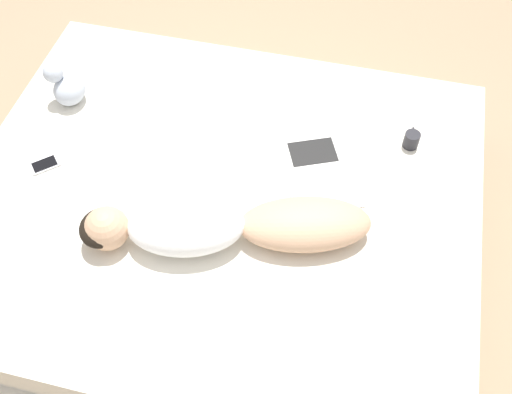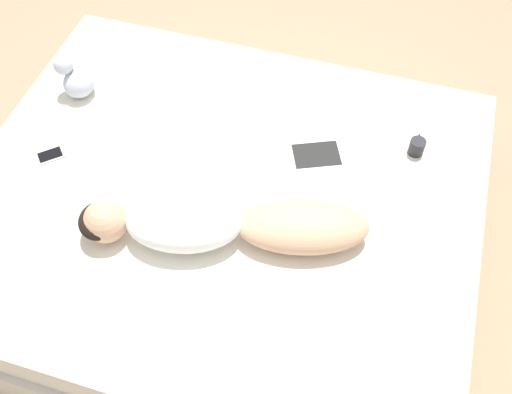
{
  "view_description": "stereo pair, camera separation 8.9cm",
  "coord_description": "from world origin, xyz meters",
  "px_view_note": "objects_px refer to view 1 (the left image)",
  "views": [
    {
      "loc": [
        -1.5,
        -0.53,
        2.63
      ],
      "look_at": [
        -0.02,
        -0.17,
        0.53
      ],
      "focal_mm": 42.0,
      "sensor_mm": 36.0,
      "label": 1
    },
    {
      "loc": [
        -1.48,
        -0.62,
        2.63
      ],
      "look_at": [
        -0.02,
        -0.17,
        0.53
      ],
      "focal_mm": 42.0,
      "sensor_mm": 36.0,
      "label": 2
    }
  ],
  "objects_px": {
    "person": "(219,225)",
    "cell_phone": "(45,165)",
    "open_magazine": "(318,171)",
    "coffee_mug": "(412,139)"
  },
  "relations": [
    {
      "from": "person",
      "to": "cell_phone",
      "type": "xyz_separation_m",
      "value": [
        0.19,
        0.89,
        -0.08
      ]
    },
    {
      "from": "cell_phone",
      "to": "open_magazine",
      "type": "bearing_deg",
      "value": -120.56
    },
    {
      "from": "person",
      "to": "coffee_mug",
      "type": "height_order",
      "value": "person"
    },
    {
      "from": "cell_phone",
      "to": "person",
      "type": "bearing_deg",
      "value": -144.43
    },
    {
      "from": "person",
      "to": "open_magazine",
      "type": "bearing_deg",
      "value": -52.9
    },
    {
      "from": "person",
      "to": "coffee_mug",
      "type": "bearing_deg",
      "value": -61.78
    },
    {
      "from": "open_magazine",
      "to": "coffee_mug",
      "type": "relative_size",
      "value": 4.97
    },
    {
      "from": "person",
      "to": "cell_phone",
      "type": "height_order",
      "value": "person"
    },
    {
      "from": "open_magazine",
      "to": "cell_phone",
      "type": "xyz_separation_m",
      "value": [
        -0.26,
        1.23,
        0.0
      ]
    },
    {
      "from": "person",
      "to": "coffee_mug",
      "type": "xyz_separation_m",
      "value": [
        0.71,
        -0.74,
        -0.05
      ]
    }
  ]
}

